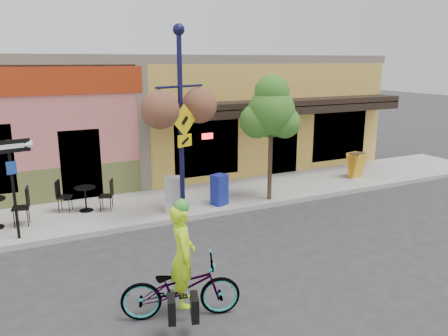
% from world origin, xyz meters
% --- Properties ---
extents(ground, '(90.00, 90.00, 0.00)m').
position_xyz_m(ground, '(0.00, 0.00, 0.00)').
color(ground, '#2D2D30').
rests_on(ground, ground).
extents(sidewalk, '(24.00, 3.00, 0.15)m').
position_xyz_m(sidewalk, '(0.00, 2.00, 0.07)').
color(sidewalk, '#9E9B93').
rests_on(sidewalk, ground).
extents(curb, '(24.00, 0.12, 0.15)m').
position_xyz_m(curb, '(0.00, 0.55, 0.07)').
color(curb, '#A8A59E').
rests_on(curb, ground).
extents(building, '(18.20, 8.20, 4.50)m').
position_xyz_m(building, '(0.00, 7.50, 2.25)').
color(building, '#CD6A65').
rests_on(building, ground).
extents(bicycle, '(2.17, 1.29, 1.07)m').
position_xyz_m(bicycle, '(-2.45, -3.73, 0.54)').
color(bicycle, maroon).
rests_on(bicycle, ground).
extents(cyclist_rider, '(0.60, 0.74, 1.77)m').
position_xyz_m(cyclist_rider, '(-2.40, -3.73, 0.89)').
color(cyclist_rider, '#C7FF1A').
rests_on(cyclist_rider, ground).
extents(lamp_post, '(1.75, 1.24, 5.08)m').
position_xyz_m(lamp_post, '(-0.75, 0.66, 2.69)').
color(lamp_post, '#13133D').
rests_on(lamp_post, sidewalk).
extents(one_way_sign, '(0.95, 0.38, 2.41)m').
position_xyz_m(one_way_sign, '(-4.89, 0.87, 1.36)').
color(one_way_sign, black).
rests_on(one_way_sign, sidewalk).
extents(cafe_set_right, '(1.71, 1.29, 0.92)m').
position_xyz_m(cafe_set_right, '(-3.11, 2.18, 0.61)').
color(cafe_set_right, black).
rests_on(cafe_set_right, sidewalk).
extents(newspaper_box_blue, '(0.51, 0.48, 0.92)m').
position_xyz_m(newspaper_box_blue, '(0.54, 1.04, 0.61)').
color(newspaper_box_blue, navy).
rests_on(newspaper_box_blue, sidewalk).
extents(newspaper_box_grey, '(0.58, 0.55, 1.00)m').
position_xyz_m(newspaper_box_grey, '(-0.87, 1.09, 0.65)').
color(newspaper_box_grey, '#ADADAD').
rests_on(newspaper_box_grey, sidewalk).
extents(street_tree, '(1.74, 1.74, 3.83)m').
position_xyz_m(street_tree, '(2.16, 0.84, 2.06)').
color(street_tree, '#3D7A26').
rests_on(street_tree, sidewalk).
extents(sandwich_board, '(0.62, 0.50, 0.92)m').
position_xyz_m(sandwich_board, '(6.37, 1.47, 0.61)').
color(sandwich_board, gold).
rests_on(sandwich_board, sidewalk).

